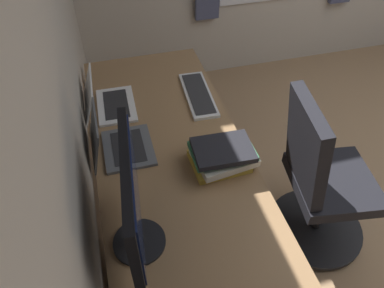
{
  "coord_description": "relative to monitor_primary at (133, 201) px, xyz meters",
  "views": [
    {
      "loc": [
        -0.78,
        2.24,
        1.97
      ],
      "look_at": [
        0.23,
        1.96,
        0.95
      ],
      "focal_mm": 34.29,
      "sensor_mm": 36.0,
      "label": 1
    }
  ],
  "objects": [
    {
      "name": "laptop_center",
      "position": [
        0.86,
        0.04,
        -0.21
      ],
      "size": [
        0.32,
        0.27,
        0.19
      ],
      "color": "white",
      "rests_on": "desk"
    },
    {
      "name": "book_stack_near",
      "position": [
        0.3,
        -0.43,
        -0.2
      ],
      "size": [
        0.23,
        0.29,
        0.11
      ],
      "color": "gold",
      "rests_on": "desk"
    },
    {
      "name": "desk",
      "position": [
        0.25,
        -0.22,
        -0.32
      ],
      "size": [
        2.19,
        0.71,
        0.73
      ],
      "color": "#936D47",
      "rests_on": "ground"
    },
    {
      "name": "wall_back",
      "position": [
        0.02,
        0.2,
        0.31
      ],
      "size": [
        4.82,
        0.1,
        2.6
      ],
      "primitive_type": "cube",
      "color": "beige",
      "rests_on": "ground"
    },
    {
      "name": "office_chair",
      "position": [
        0.26,
        -0.98,
        -0.53
      ],
      "size": [
        0.56,
        0.58,
        0.97
      ],
      "color": "black",
      "rests_on": "ground"
    },
    {
      "name": "monitor_primary",
      "position": [
        0.0,
        0.0,
        0.0
      ],
      "size": [
        0.52,
        0.2,
        0.45
      ],
      "color": "black",
      "rests_on": "desk"
    },
    {
      "name": "keyboard_main",
      "position": [
        0.83,
        -0.47,
        -0.25
      ],
      "size": [
        0.43,
        0.16,
        0.02
      ],
      "color": "silver",
      "rests_on": "desk"
    },
    {
      "name": "laptop_left",
      "position": [
        0.51,
        0.03,
        -0.2
      ],
      "size": [
        0.29,
        0.28,
        0.23
      ],
      "color": "#595B60",
      "rests_on": "desk"
    }
  ]
}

